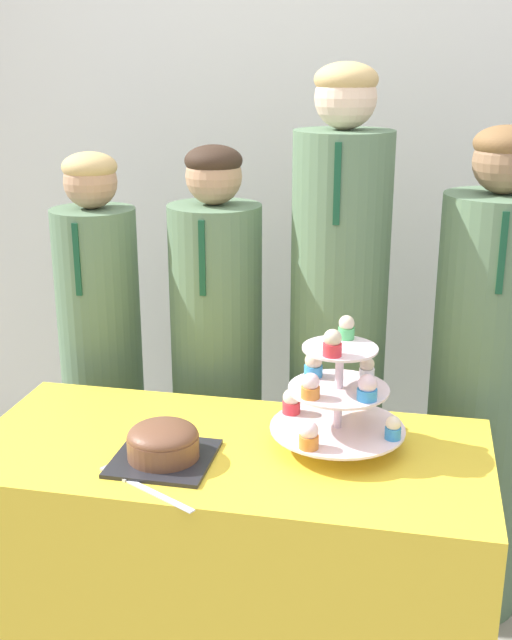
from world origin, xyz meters
The scene contains 9 objects.
wall_back centered at (0.00, 1.65, 1.35)m, with size 9.00×0.06×2.70m.
table centered at (0.00, 0.29, 0.38)m, with size 1.27×0.59×0.75m.
round_cake centered at (-0.14, 0.19, 0.80)m, with size 0.23×0.23×0.10m.
cake_knife centered at (-0.18, 0.08, 0.75)m, with size 0.27×0.15×0.01m.
cupcake_stand centered at (0.25, 0.35, 0.89)m, with size 0.33×0.33×0.32m.
student_0 centered at (-0.57, 0.86, 0.67)m, with size 0.26×0.27×1.40m.
student_1 centered at (-0.18, 0.86, 0.67)m, with size 0.28×0.29×1.43m.
student_2 centered at (0.20, 0.86, 0.79)m, with size 0.29×0.29×1.66m.
student_3 centered at (0.64, 0.86, 0.70)m, with size 0.32×0.32×1.49m.
Camera 1 is at (0.43, -1.43, 1.66)m, focal length 45.00 mm.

